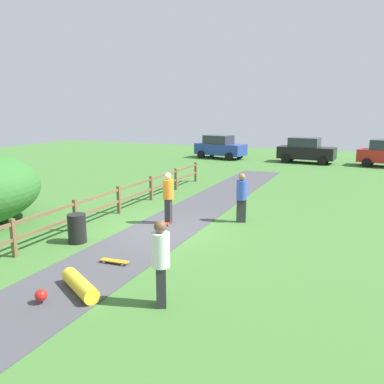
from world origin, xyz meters
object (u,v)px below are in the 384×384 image
(trash_bin, at_px, (77,228))
(parked_car_blue, at_px, (220,147))
(skateboard_loose, at_px, (114,261))
(bystander_white, at_px, (161,259))
(skater_fallen, at_px, (77,286))
(parked_car_black, at_px, (306,150))
(skater_riding, at_px, (168,195))
(bystander_blue, at_px, (242,195))

(trash_bin, bearing_deg, parked_car_blue, 98.30)
(trash_bin, height_order, skateboard_loose, trash_bin)
(bystander_white, bearing_deg, skater_fallen, -171.06)
(parked_car_blue, height_order, parked_car_black, same)
(skater_riding, bearing_deg, parked_car_blue, 104.36)
(skater_riding, relative_size, skater_fallen, 1.29)
(skateboard_loose, bearing_deg, trash_bin, 153.71)
(skater_fallen, distance_m, parked_car_blue, 25.38)
(trash_bin, distance_m, skater_riding, 3.42)
(bystander_blue, relative_size, parked_car_blue, 0.40)
(skater_fallen, distance_m, parked_car_black, 24.81)
(bystander_blue, bearing_deg, skateboard_loose, -110.27)
(skateboard_loose, xyz_separation_m, parked_car_black, (1.74, 22.95, 0.87))
(skater_riding, distance_m, skateboard_loose, 4.07)
(trash_bin, xyz_separation_m, bystander_white, (4.27, -2.51, 0.58))
(skateboard_loose, relative_size, parked_car_black, 0.19)
(bystander_white, xyz_separation_m, bystander_blue, (-0.29, 6.71, -0.04))
(parked_car_blue, bearing_deg, parked_car_black, -0.05)
(skateboard_loose, bearing_deg, parked_car_blue, 102.90)
(skater_fallen, xyz_separation_m, skateboard_loose, (-0.25, 1.80, -0.11))
(skater_riding, height_order, skater_fallen, skater_riding)
(parked_car_blue, xyz_separation_m, parked_car_black, (6.99, -0.01, 0.00))
(parked_car_blue, bearing_deg, bystander_white, -73.01)
(skateboard_loose, xyz_separation_m, parked_car_blue, (-5.26, 22.96, 0.87))
(skater_fallen, distance_m, bystander_white, 2.15)
(skater_riding, relative_size, bystander_blue, 1.03)
(trash_bin, xyz_separation_m, parked_car_blue, (-3.20, 21.94, 0.51))
(trash_bin, distance_m, bystander_white, 4.99)
(bystander_white, relative_size, bystander_blue, 1.03)
(skater_riding, xyz_separation_m, bystander_white, (2.60, -5.43, -0.02))
(skater_fallen, height_order, bystander_blue, bystander_blue)
(trash_bin, bearing_deg, bystander_white, -30.47)
(skater_riding, bearing_deg, skateboard_loose, -84.36)
(trash_bin, distance_m, skateboard_loose, 2.32)
(skater_riding, bearing_deg, bystander_blue, 28.96)
(skater_riding, bearing_deg, trash_bin, -119.73)
(trash_bin, bearing_deg, skater_riding, 60.27)
(parked_car_black, bearing_deg, parked_car_blue, 179.95)
(trash_bin, distance_m, skater_fallen, 3.65)
(skater_riding, height_order, parked_car_blue, parked_car_blue)
(bystander_blue, xyz_separation_m, parked_car_blue, (-7.19, 17.74, -0.04))
(trash_bin, relative_size, parked_car_blue, 0.20)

